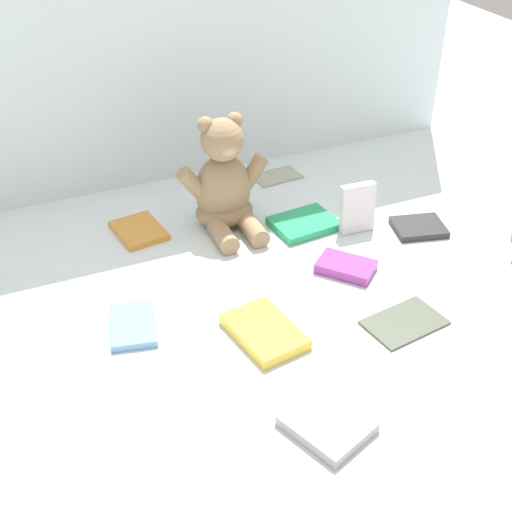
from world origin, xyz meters
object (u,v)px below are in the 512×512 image
(book_case_4, at_px, (133,325))
(book_case_9, at_px, (419,227))
(book_case_0, at_px, (357,208))
(book_case_8, at_px, (139,231))
(book_case_2, at_px, (277,175))
(book_case_6, at_px, (264,332))
(book_case_1, at_px, (325,425))
(book_case_5, at_px, (405,321))
(book_case_10, at_px, (346,267))
(book_case_11, at_px, (304,224))
(teddy_bear, at_px, (224,186))

(book_case_4, height_order, book_case_9, same)
(book_case_0, xyz_separation_m, book_case_8, (-0.40, 0.16, -0.04))
(book_case_2, height_order, book_case_6, book_case_6)
(book_case_2, distance_m, book_case_4, 0.59)
(book_case_1, bearing_deg, book_case_5, 12.21)
(book_case_2, height_order, book_case_10, book_case_10)
(book_case_0, xyz_separation_m, book_case_5, (-0.07, -0.29, -0.05))
(book_case_2, xyz_separation_m, book_case_10, (-0.04, -0.38, 0.01))
(book_case_1, xyz_separation_m, book_case_9, (0.42, 0.38, -0.00))
(book_case_10, bearing_deg, book_case_11, 49.87)
(book_case_8, relative_size, book_case_9, 1.12)
(book_case_1, relative_size, book_case_9, 1.11)
(book_case_4, bearing_deg, book_case_5, -9.68)
(teddy_bear, height_order, book_case_4, teddy_bear)
(book_case_5, relative_size, book_case_10, 1.28)
(book_case_1, height_order, book_case_9, book_case_1)
(book_case_8, bearing_deg, book_case_1, 91.55)
(book_case_4, distance_m, book_case_8, 0.29)
(book_case_0, distance_m, book_case_2, 0.28)
(book_case_0, height_order, book_case_9, book_case_0)
(teddy_bear, relative_size, book_case_9, 2.33)
(teddy_bear, distance_m, book_case_11, 0.18)
(book_case_1, height_order, book_case_6, book_case_6)
(book_case_1, bearing_deg, teddy_bear, 61.87)
(book_case_8, bearing_deg, book_case_4, 64.78)
(book_case_6, distance_m, book_case_10, 0.24)
(book_case_0, height_order, book_case_10, book_case_0)
(book_case_4, distance_m, book_case_6, 0.22)
(book_case_0, relative_size, book_case_10, 0.99)
(book_case_6, distance_m, book_case_9, 0.45)
(book_case_6, bearing_deg, book_case_2, 53.71)
(book_case_1, relative_size, book_case_10, 1.08)
(book_case_1, distance_m, book_case_5, 0.27)
(book_case_9, bearing_deg, teddy_bear, 76.54)
(teddy_bear, relative_size, book_case_8, 2.08)
(book_case_5, xyz_separation_m, book_case_10, (-0.01, 0.17, 0.00))
(book_case_4, distance_m, book_case_9, 0.61)
(book_case_5, distance_m, book_case_6, 0.23)
(book_case_9, distance_m, book_case_10, 0.21)
(book_case_0, distance_m, book_case_4, 0.51)
(book_case_4, xyz_separation_m, book_case_8, (0.09, 0.28, -0.00))
(book_case_5, bearing_deg, book_case_9, -47.40)
(book_case_2, height_order, book_case_11, book_case_11)
(book_case_8, bearing_deg, book_case_2, -171.06)
(book_case_4, relative_size, book_case_6, 0.82)
(book_case_0, relative_size, book_case_2, 0.96)
(book_case_8, height_order, book_case_10, book_case_10)
(teddy_bear, xyz_separation_m, book_case_5, (0.16, -0.41, -0.08))
(book_case_1, bearing_deg, book_case_8, 78.62)
(teddy_bear, bearing_deg, book_case_2, 38.74)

